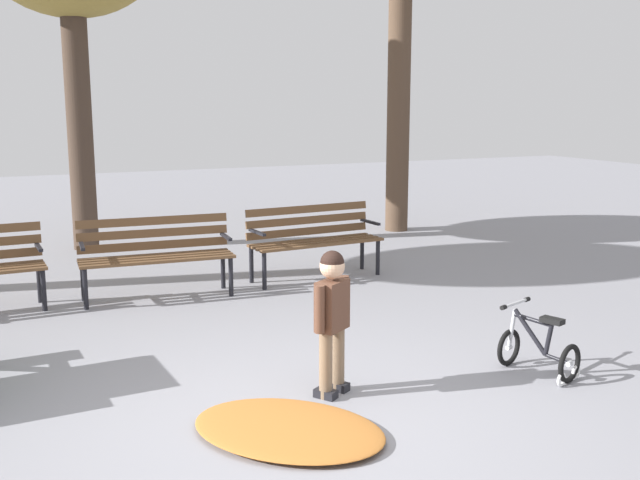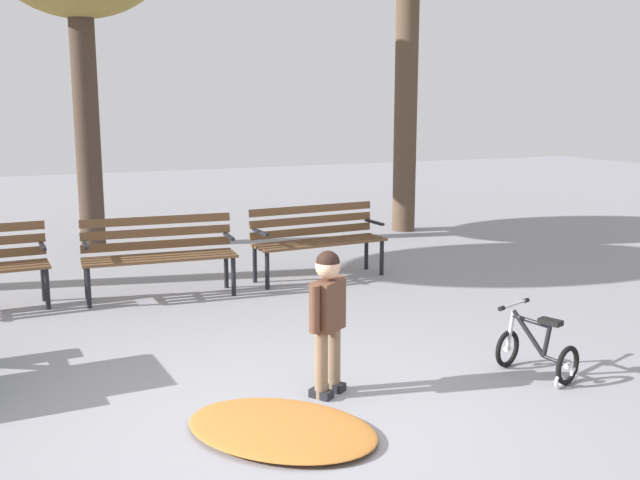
{
  "view_description": "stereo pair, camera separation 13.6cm",
  "coord_description": "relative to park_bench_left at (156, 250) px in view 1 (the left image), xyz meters",
  "views": [
    {
      "loc": [
        -1.68,
        -4.18,
        2.09
      ],
      "look_at": [
        1.07,
        1.83,
        0.85
      ],
      "focal_mm": 42.2,
      "sensor_mm": 36.0,
      "label": 1
    },
    {
      "loc": [
        -1.56,
        -4.23,
        2.09
      ],
      "look_at": [
        1.07,
        1.83,
        0.85
      ],
      "focal_mm": 42.2,
      "sensor_mm": 36.0,
      "label": 2
    }
  ],
  "objects": [
    {
      "name": "child_standing",
      "position": [
        0.54,
        -3.23,
        0.11
      ],
      "size": [
        0.35,
        0.27,
        1.05
      ],
      "color": "#7F664C",
      "rests_on": "ground"
    },
    {
      "name": "park_bench_left",
      "position": [
        0.0,
        0.0,
        0.0
      ],
      "size": [
        1.63,
        0.56,
        0.85
      ],
      "color": "brown",
      "rests_on": "ground"
    },
    {
      "name": "leaf_pile",
      "position": [
        0.01,
        -3.71,
        -0.48
      ],
      "size": [
        1.51,
        1.56,
        0.07
      ],
      "primitive_type": "ellipsoid",
      "rotation": [
        0.0,
        0.0,
        2.27
      ],
      "color": "#B26B2D",
      "rests_on": "ground"
    },
    {
      "name": "ground",
      "position": [
        0.01,
        -3.67,
        -0.51
      ],
      "size": [
        36.0,
        36.0,
        0.0
      ],
      "primitive_type": "plane",
      "color": "gray"
    },
    {
      "name": "kids_bicycle",
      "position": [
        2.16,
        -3.53,
        -0.31
      ],
      "size": [
        0.51,
        0.63,
        0.54
      ],
      "color": "black",
      "rests_on": "ground"
    },
    {
      "name": "park_bench_right",
      "position": [
        1.89,
        0.12,
        0.0
      ],
      "size": [
        1.63,
        0.57,
        0.85
      ],
      "color": "brown",
      "rests_on": "ground"
    }
  ]
}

